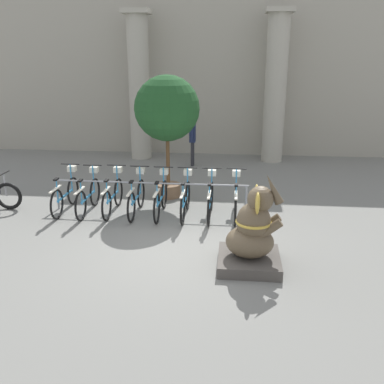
# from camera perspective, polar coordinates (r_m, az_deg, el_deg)

# --- Properties ---
(ground_plane) EXTENTS (60.00, 60.00, 0.00)m
(ground_plane) POSITION_cam_1_polar(r_m,az_deg,el_deg) (8.68, -1.76, -7.45)
(ground_plane) COLOR slate
(building_facade) EXTENTS (20.00, 0.20, 6.00)m
(building_facade) POSITION_cam_1_polar(r_m,az_deg,el_deg) (16.42, 2.19, 15.47)
(building_facade) COLOR #A39E8E
(building_facade) RESTS_ON ground_plane
(column_left) EXTENTS (0.93, 0.93, 5.16)m
(column_left) POSITION_cam_1_polar(r_m,az_deg,el_deg) (15.79, -7.05, 13.88)
(column_left) COLOR #ADA899
(column_left) RESTS_ON ground_plane
(column_right) EXTENTS (0.93, 0.93, 5.16)m
(column_right) POSITION_cam_1_polar(r_m,az_deg,el_deg) (15.47, 11.08, 13.60)
(column_right) COLOR #ADA899
(column_right) RESTS_ON ground_plane
(bike_rack) EXTENTS (4.77, 0.05, 0.77)m
(bike_rack) POSITION_cam_1_polar(r_m,az_deg,el_deg) (10.40, -5.69, 0.56)
(bike_rack) COLOR gray
(bike_rack) RESTS_ON ground_plane
(bicycle_0) EXTENTS (0.48, 1.76, 1.09)m
(bicycle_0) POSITION_cam_1_polar(r_m,az_deg,el_deg) (10.97, -16.51, -0.29)
(bicycle_0) COLOR black
(bicycle_0) RESTS_ON ground_plane
(bicycle_1) EXTENTS (0.48, 1.76, 1.09)m
(bicycle_1) POSITION_cam_1_polar(r_m,az_deg,el_deg) (10.72, -13.64, -0.47)
(bicycle_1) COLOR black
(bicycle_1) RESTS_ON ground_plane
(bicycle_2) EXTENTS (0.48, 1.76, 1.09)m
(bicycle_2) POSITION_cam_1_polar(r_m,az_deg,el_deg) (10.60, -10.49, -0.47)
(bicycle_2) COLOR black
(bicycle_2) RESTS_ON ground_plane
(bicycle_3) EXTENTS (0.48, 1.76, 1.09)m
(bicycle_3) POSITION_cam_1_polar(r_m,az_deg,el_deg) (10.41, -7.40, -0.66)
(bicycle_3) COLOR black
(bicycle_3) RESTS_ON ground_plane
(bicycle_4) EXTENTS (0.48, 1.76, 1.09)m
(bicycle_4) POSITION_cam_1_polar(r_m,az_deg,el_deg) (10.27, -4.18, -0.80)
(bicycle_4) COLOR black
(bicycle_4) RESTS_ON ground_plane
(bicycle_5) EXTENTS (0.48, 1.76, 1.09)m
(bicycle_5) POSITION_cam_1_polar(r_m,az_deg,el_deg) (10.19, -0.88, -0.92)
(bicycle_5) COLOR black
(bicycle_5) RESTS_ON ground_plane
(bicycle_6) EXTENTS (0.48, 1.76, 1.09)m
(bicycle_6) POSITION_cam_1_polar(r_m,az_deg,el_deg) (10.15, 2.47, -1.01)
(bicycle_6) COLOR black
(bicycle_6) RESTS_ON ground_plane
(bicycle_7) EXTENTS (0.48, 1.76, 1.09)m
(bicycle_7) POSITION_cam_1_polar(r_m,az_deg,el_deg) (10.15, 5.84, -1.09)
(bicycle_7) COLOR black
(bicycle_7) RESTS_ON ground_plane
(elephant_statue) EXTENTS (1.13, 1.13, 1.79)m
(elephant_statue) POSITION_cam_1_polar(r_m,az_deg,el_deg) (7.81, 8.04, -5.80)
(elephant_statue) COLOR #4C4742
(elephant_statue) RESTS_ON ground_plane
(person_pedestrian) EXTENTS (0.23, 0.47, 1.71)m
(person_pedestrian) POSITION_cam_1_polar(r_m,az_deg,el_deg) (14.72, 0.07, 7.45)
(person_pedestrian) COLOR #28282D
(person_pedestrian) RESTS_ON ground_plane
(potted_tree) EXTENTS (1.69, 1.69, 3.23)m
(potted_tree) POSITION_cam_1_polar(r_m,az_deg,el_deg) (11.21, -3.35, 10.73)
(potted_tree) COLOR brown
(potted_tree) RESTS_ON ground_plane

